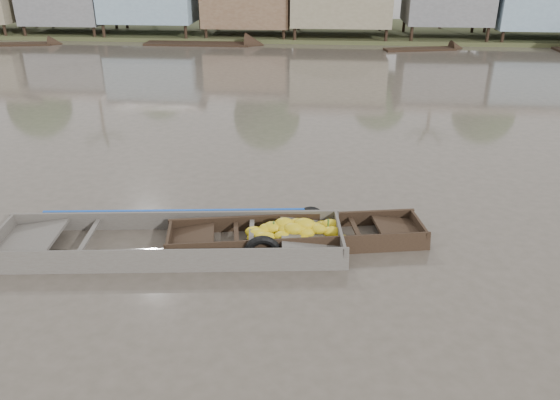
{
  "coord_description": "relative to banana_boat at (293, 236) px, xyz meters",
  "views": [
    {
      "loc": [
        1.69,
        -9.59,
        5.89
      ],
      "look_at": [
        0.77,
        1.24,
        0.8
      ],
      "focal_mm": 35.0,
      "sensor_mm": 36.0,
      "label": 1
    }
  ],
  "objects": [
    {
      "name": "banana_boat",
      "position": [
        0.0,
        0.0,
        0.0
      ],
      "size": [
        5.73,
        2.31,
        0.81
      ],
      "rotation": [
        0.0,
        0.0,
        0.18
      ],
      "color": "black",
      "rests_on": "ground"
    },
    {
      "name": "viewer_boat",
      "position": [
        -2.56,
        -0.49,
        -0.1
      ],
      "size": [
        7.54,
        2.7,
        0.59
      ],
      "rotation": [
        0.0,
        0.0,
        0.11
      ],
      "color": "#48433D",
      "rests_on": "ground"
    },
    {
      "name": "distant_boats",
      "position": [
        12.23,
        23.69,
        0.05
      ],
      "size": [
        46.11,
        15.91,
        1.38
      ],
      "color": "black",
      "rests_on": "ground"
    },
    {
      "name": "ground",
      "position": [
        -1.08,
        -0.81,
        -0.16
      ],
      "size": [
        120.0,
        120.0,
        0.0
      ],
      "primitive_type": "plane",
      "color": "#4A4238",
      "rests_on": "ground"
    }
  ]
}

